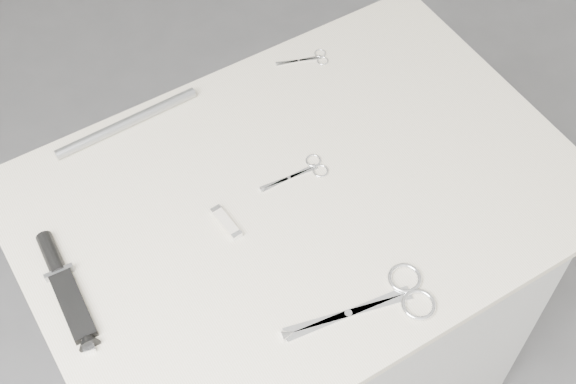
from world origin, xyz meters
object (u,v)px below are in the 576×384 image
embroidery_scissors_a (305,171)px  metal_rail (127,123)px  pocket_knife_a (86,330)px  embroidery_scissors_b (311,59)px  sheathed_knife (63,281)px  large_shears (389,299)px  pocket_knife_b (226,223)px  plinth (298,314)px

embroidery_scissors_a → metal_rail: bearing=134.1°
pocket_knife_a → metal_rail: metal_rail is taller
embroidery_scissors_b → sheathed_knife: (-0.63, -0.23, 0.01)m
metal_rail → sheathed_knife: bearing=-132.5°
metal_rail → embroidery_scissors_a: bearing=-49.4°
metal_rail → pocket_knife_a: bearing=-123.8°
pocket_knife_a → sheathed_knife: bearing=11.4°
large_shears → pocket_knife_a: bearing=165.9°
sheathed_knife → pocket_knife_b: bearing=-94.1°
embroidery_scissors_b → pocket_knife_a: size_ratio=1.31×
plinth → embroidery_scissors_a: (0.03, 0.04, 0.47)m
large_shears → embroidery_scissors_a: large_shears is taller
embroidery_scissors_b → metal_rail: size_ratio=0.37×
embroidery_scissors_a → sheathed_knife: 0.47m
pocket_knife_b → metal_rail: 0.30m
plinth → pocket_knife_b: size_ratio=11.82×
plinth → pocket_knife_a: 0.65m
large_shears → embroidery_scissors_a: bearing=96.1°
embroidery_scissors_b → pocket_knife_b: bearing=-123.3°
plinth → pocket_knife_a: (-0.44, -0.05, 0.47)m
pocket_knife_a → pocket_knife_b: same height
metal_rail → plinth: bearing=-57.6°
plinth → large_shears: large_shears is taller
embroidery_scissors_b → sheathed_knife: 0.67m
plinth → sheathed_knife: size_ratio=4.09×
large_shears → plinth: bearing=103.0°
embroidery_scissors_a → embroidery_scissors_b: same height
pocket_knife_b → pocket_knife_a: bearing=97.8°
embroidery_scissors_a → plinth: bearing=-127.0°
large_shears → sheathed_knife: (-0.44, 0.31, 0.00)m
large_shears → embroidery_scissors_b: 0.57m
large_shears → embroidery_scissors_b: (0.19, 0.54, -0.00)m
plinth → pocket_knife_b: (-0.15, 0.01, 0.47)m
large_shears → sheathed_knife: bearing=156.1°
plinth → embroidery_scissors_b: embroidery_scissors_b is taller
pocket_knife_a → metal_rail: (0.24, 0.36, 0.00)m
pocket_knife_b → embroidery_scissors_a: bearing=-86.1°
embroidery_scissors_a → pocket_knife_b: size_ratio=1.73×
large_shears → pocket_knife_b: 0.31m
pocket_knife_b → sheathed_knife: bearing=78.2°
pocket_knife_a → pocket_knife_b: 0.30m
embroidery_scissors_b → pocket_knife_b: size_ratio=1.41×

